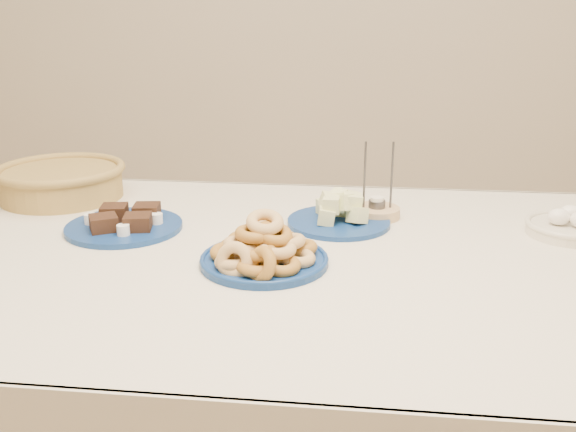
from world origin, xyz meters
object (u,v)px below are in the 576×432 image
(donut_platter, at_px, (263,251))
(brownie_plate, at_px, (125,223))
(dining_table, at_px, (291,297))
(candle_holder, at_px, (377,210))
(egg_bowl, at_px, (569,226))
(wicker_basket, at_px, (61,180))
(melon_plate, at_px, (339,213))

(donut_platter, xyz_separation_m, brownie_plate, (-0.36, 0.18, -0.02))
(dining_table, distance_m, candle_holder, 0.35)
(donut_platter, bearing_deg, dining_table, 57.86)
(donut_platter, relative_size, egg_bowl, 1.59)
(dining_table, height_order, wicker_basket, wicker_basket)
(dining_table, height_order, candle_holder, candle_holder)
(dining_table, relative_size, melon_plate, 5.28)
(brownie_plate, distance_m, egg_bowl, 1.04)
(egg_bowl, bearing_deg, donut_platter, -158.62)
(donut_platter, distance_m, brownie_plate, 0.40)
(brownie_plate, bearing_deg, egg_bowl, 4.66)
(dining_table, xyz_separation_m, brownie_plate, (-0.41, 0.10, 0.12))
(donut_platter, xyz_separation_m, melon_plate, (0.14, 0.28, -0.00))
(melon_plate, bearing_deg, candle_holder, 35.38)
(candle_holder, xyz_separation_m, egg_bowl, (0.44, -0.08, 0.00))
(dining_table, bearing_deg, egg_bowl, 16.69)
(candle_holder, bearing_deg, melon_plate, -144.62)
(donut_platter, relative_size, brownie_plate, 0.99)
(wicker_basket, height_order, egg_bowl, wicker_basket)
(dining_table, distance_m, egg_bowl, 0.67)
(candle_holder, height_order, egg_bowl, candle_holder)
(dining_table, distance_m, wicker_basket, 0.77)
(brownie_plate, height_order, egg_bowl, egg_bowl)
(melon_plate, xyz_separation_m, wicker_basket, (-0.77, 0.14, 0.02))
(donut_platter, distance_m, wicker_basket, 0.75)
(egg_bowl, bearing_deg, brownie_plate, -175.34)
(brownie_plate, xyz_separation_m, candle_holder, (0.60, 0.16, 0.00))
(wicker_basket, bearing_deg, donut_platter, -33.70)
(melon_plate, xyz_separation_m, brownie_plate, (-0.50, -0.10, -0.01))
(dining_table, xyz_separation_m, wicker_basket, (-0.68, 0.34, 0.16))
(donut_platter, height_order, brownie_plate, donut_platter)
(melon_plate, xyz_separation_m, candle_holder, (0.09, 0.07, -0.01))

